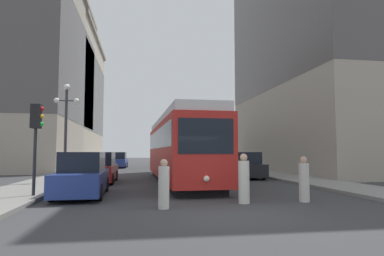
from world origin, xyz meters
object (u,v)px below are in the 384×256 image
transit_bus (190,151)px  parked_car_left_mid (119,161)px  parked_car_left_far (83,175)px  parked_car_left_near (100,168)px  lamp_post_left_near (66,117)px  pedestrian_crossing_near (244,180)px  parked_car_right_far (245,166)px  pedestrian_crossing_far (304,181)px  pedestrian_on_sidewalk (164,186)px  streetcar (179,148)px  traffic_light_near_left (36,125)px

transit_bus → parked_car_left_mid: size_ratio=2.59×
parked_car_left_far → parked_car_left_near: bearing=89.0°
lamp_post_left_near → parked_car_left_mid: bearing=84.4°
pedestrian_crossing_near → parked_car_left_far: bearing=-47.6°
parked_car_left_mid → parked_car_right_far: (9.73, -17.07, 0.00)m
pedestrian_crossing_far → lamp_post_left_near: size_ratio=0.29×
transit_bus → pedestrian_on_sidewalk: 23.43m
parked_car_left_near → parked_car_right_far: size_ratio=1.00×
pedestrian_crossing_near → lamp_post_left_near: 12.04m
parked_car_left_mid → streetcar: bearing=-74.3°
streetcar → pedestrian_crossing_far: size_ratio=9.17×
streetcar → parked_car_left_far: streetcar is taller
parked_car_left_far → pedestrian_crossing_far: parked_car_left_far is taller
parked_car_left_near → pedestrian_crossing_near: size_ratio=2.75×
transit_bus → lamp_post_left_near: size_ratio=2.04×
streetcar → pedestrian_crossing_far: streetcar is taller
transit_bus → parked_car_left_mid: transit_bus is taller
parked_car_left_mid → pedestrian_crossing_far: (8.32, -28.10, -0.07)m
parked_car_right_far → pedestrian_crossing_far: parked_car_right_far is taller
parked_car_right_far → pedestrian_crossing_far: size_ratio=2.94×
parked_car_left_far → pedestrian_on_sidewalk: bearing=-50.6°
parked_car_left_mid → pedestrian_crossing_near: (6.02, -28.10, -0.02)m
streetcar → parked_car_left_mid: streetcar is taller
parked_car_left_near → traffic_light_near_left: bearing=-103.1°
parked_car_left_mid → lamp_post_left_near: size_ratio=0.79×
parked_car_left_far → pedestrian_crossing_near: 6.72m
parked_car_right_far → parked_car_left_mid: bearing=-57.4°
parked_car_right_far → lamp_post_left_near: lamp_post_left_near is taller
lamp_post_left_near → traffic_light_near_left: bearing=-88.0°
pedestrian_on_sidewalk → parked_car_left_near: bearing=174.2°
transit_bus → parked_car_left_near: bearing=-119.5°
parked_car_left_mid → lamp_post_left_near: (-1.90, -19.55, 3.01)m
parked_car_right_far → parked_car_left_far: (-9.73, -8.04, 0.00)m
parked_car_left_near → pedestrian_crossing_near: bearing=-55.7°
parked_car_left_mid → parked_car_right_far: same height
parked_car_left_far → parked_car_right_far: bearing=38.6°
pedestrian_crossing_far → transit_bus: bearing=49.8°
parked_car_left_mid → traffic_light_near_left: (-1.68, -25.83, 2.03)m
streetcar → pedestrian_on_sidewalk: bearing=-101.1°
pedestrian_crossing_near → pedestrian_on_sidewalk: size_ratio=1.11×
transit_bus → parked_car_left_far: size_ratio=2.37×
pedestrian_on_sidewalk → transit_bus: bearing=145.5°
pedestrian_crossing_far → traffic_light_near_left: (-10.00, 2.28, 2.11)m
streetcar → parked_car_left_mid: (-4.70, 19.49, -1.26)m
transit_bus → parked_car_right_far: bearing=-78.9°
parked_car_right_far → pedestrian_on_sidewalk: bearing=63.4°
pedestrian_crossing_far → parked_car_left_mid: bearing=64.3°
parked_car_left_mid → parked_car_left_near: bearing=-87.8°
parked_car_right_far → pedestrian_crossing_far: bearing=85.6°
pedestrian_on_sidewalk → traffic_light_near_left: (-4.79, 2.94, 2.13)m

